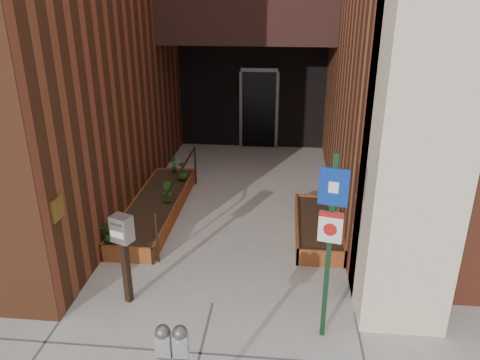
# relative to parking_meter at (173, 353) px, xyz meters

# --- Properties ---
(ground) EXTENTS (80.00, 80.00, 0.00)m
(ground) POSITION_rel_parking_meter_xyz_m (0.02, 2.13, -1.05)
(ground) COLOR #9E9991
(ground) RESTS_ON ground
(planter_left) EXTENTS (0.90, 3.60, 0.30)m
(planter_left) POSITION_rel_parking_meter_xyz_m (-1.53, 4.83, -0.92)
(planter_left) COLOR brown
(planter_left) RESTS_ON ground
(planter_right) EXTENTS (0.80, 2.20, 0.30)m
(planter_right) POSITION_rel_parking_meter_xyz_m (1.62, 4.33, -0.92)
(planter_right) COLOR brown
(planter_right) RESTS_ON ground
(handrail) EXTENTS (0.04, 3.34, 0.90)m
(handrail) POSITION_rel_parking_meter_xyz_m (-1.03, 4.78, -0.31)
(handrail) COLOR black
(handrail) RESTS_ON ground
(parking_meter) EXTENTS (0.30, 0.15, 1.36)m
(parking_meter) POSITION_rel_parking_meter_xyz_m (0.00, 0.00, 0.00)
(parking_meter) COLOR #AEAEB1
(parking_meter) RESTS_ON ground
(sign_post) EXTENTS (0.34, 0.12, 2.50)m
(sign_post) POSITION_rel_parking_meter_xyz_m (1.53, 1.62, 0.48)
(sign_post) COLOR #11311B
(sign_post) RESTS_ON ground
(payment_dropbox) EXTENTS (0.32, 0.28, 1.36)m
(payment_dropbox) POSITION_rel_parking_meter_xyz_m (-1.18, 2.08, -0.07)
(payment_dropbox) COLOR black
(payment_dropbox) RESTS_ON ground
(shrub_left_a) EXTENTS (0.42, 0.42, 0.37)m
(shrub_left_a) POSITION_rel_parking_meter_xyz_m (-1.83, 3.23, -0.57)
(shrub_left_a) COLOR #1A5618
(shrub_left_a) RESTS_ON planter_left
(shrub_left_b) EXTENTS (0.30, 0.30, 0.38)m
(shrub_left_b) POSITION_rel_parking_meter_xyz_m (-1.30, 4.87, -0.56)
(shrub_left_b) COLOR #225E1A
(shrub_left_b) RESTS_ON planter_left
(shrub_left_c) EXTENTS (0.30, 0.30, 0.41)m
(shrub_left_c) POSITION_rel_parking_meter_xyz_m (-1.23, 6.00, -0.55)
(shrub_left_c) COLOR #245117
(shrub_left_c) RESTS_ON planter_left
(shrub_left_d) EXTENTS (0.25, 0.25, 0.36)m
(shrub_left_d) POSITION_rel_parking_meter_xyz_m (-1.53, 6.43, -0.57)
(shrub_left_d) COLOR #1A5C1B
(shrub_left_d) RESTS_ON planter_left
(shrub_right_a) EXTENTS (0.24, 0.24, 0.31)m
(shrub_right_a) POSITION_rel_parking_meter_xyz_m (1.87, 4.01, -0.60)
(shrub_right_a) COLOR #24601B
(shrub_right_a) RESTS_ON planter_right
(shrub_right_b) EXTENTS (0.28, 0.28, 0.37)m
(shrub_right_b) POSITION_rel_parking_meter_xyz_m (1.87, 4.78, -0.56)
(shrub_right_b) COLOR #164F17
(shrub_right_b) RESTS_ON planter_right
(shrub_right_c) EXTENTS (0.31, 0.31, 0.33)m
(shrub_right_c) POSITION_rel_parking_meter_xyz_m (1.87, 5.23, -0.59)
(shrub_right_c) COLOR #285E1B
(shrub_right_c) RESTS_ON planter_right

